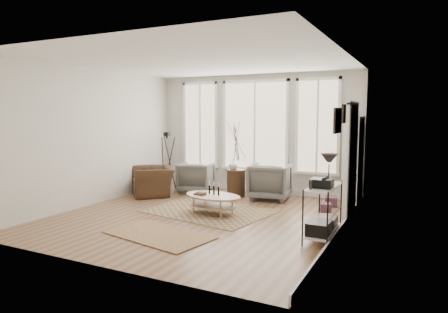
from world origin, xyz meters
The scene contains 17 objects.
room centered at (0.02, 0.03, 1.43)m, with size 5.50×5.54×2.90m.
bay_window centered at (0.00, 2.71, 1.61)m, with size 4.14×0.12×2.24m.
door centered at (2.57, 1.15, 1.12)m, with size 0.09×1.06×2.22m.
bookcase centered at (2.44, 2.23, 0.96)m, with size 0.31×0.85×2.06m.
low_shelf centered at (2.38, -0.30, 0.51)m, with size 0.38×1.08×1.30m.
wall_art centered at (2.58, -0.27, 1.88)m, with size 0.04×0.88×0.44m.
rug_main centered at (-0.04, 0.42, 0.01)m, with size 2.34×1.75×0.01m, color brown.
rug_runner centered at (-0.01, -1.33, 0.01)m, with size 1.73×0.96×0.01m, color brown.
coffee_table centered at (0.12, 0.26, 0.29)m, with size 1.30×0.95×0.55m.
armchair_left centered at (-1.28, 2.02, 0.37)m, with size 0.79×0.81×0.74m, color #5E5D59.
armchair_right centered at (0.66, 2.03, 0.41)m, with size 0.87×0.90×0.82m, color #5E5D59.
side_table centered at (-0.16, 1.96, 0.87)m, with size 0.43×0.43×1.80m.
vase centered at (-0.25, 2.00, 0.76)m, with size 0.23×0.23×0.24m, color silver.
accent_chair centered at (-2.01, 1.21, 0.34)m, with size 0.91×1.04×0.68m, color #382416.
tripod_camera centered at (-2.18, 2.08, 0.68)m, with size 0.52×0.52×1.47m.
book_stack_near centered at (2.05, 1.98, 0.10)m, with size 0.24×0.31×0.20m, color maroon.
book_stack_far centered at (2.05, 1.44, 0.08)m, with size 0.21×0.26×0.17m, color maroon.
Camera 1 is at (3.71, -6.46, 1.96)m, focal length 32.00 mm.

